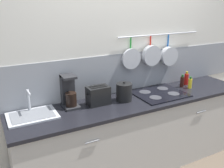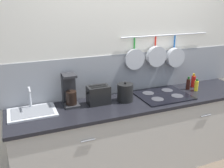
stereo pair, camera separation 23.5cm
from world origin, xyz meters
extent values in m
plane|color=brown|center=(0.00, 0.00, 0.00)|extent=(12.00, 12.00, 0.00)
cube|color=silver|center=(0.00, 0.34, 1.30)|extent=(7.20, 0.06, 2.60)
cube|color=gray|center=(0.00, 0.33, 1.11)|extent=(7.20, 0.07, 0.47)
cylinder|color=#B7BABF|center=(0.48, 0.28, 1.53)|extent=(1.18, 0.02, 0.02)
cylinder|color=green|center=(0.06, 0.28, 1.46)|extent=(0.02, 0.02, 0.12)
cylinder|color=#B7BABF|center=(0.06, 0.26, 1.28)|extent=(0.24, 0.04, 0.24)
cylinder|color=red|center=(0.34, 0.28, 1.47)|extent=(0.02, 0.02, 0.11)
cylinder|color=#B7BABF|center=(0.34, 0.25, 1.30)|extent=(0.25, 0.07, 0.25)
cylinder|color=#1959B2|center=(0.61, 0.28, 1.45)|extent=(0.02, 0.02, 0.15)
cylinder|color=#B7BABF|center=(0.61, 0.24, 1.26)|extent=(0.24, 0.07, 0.24)
cube|color=#B7B2A8|center=(0.00, 0.00, 0.42)|extent=(2.77, 0.55, 0.85)
cylinder|color=slate|center=(-0.69, -0.29, 0.69)|extent=(0.14, 0.01, 0.01)
cylinder|color=slate|center=(0.69, -0.29, 0.69)|extent=(0.14, 0.01, 0.01)
cube|color=black|center=(0.00, 0.00, 0.86)|extent=(2.81, 0.59, 0.03)
cube|color=#B7BABF|center=(-1.13, 0.11, 0.89)|extent=(0.46, 0.34, 0.01)
cube|color=slate|center=(-1.13, 0.11, 0.90)|extent=(0.39, 0.27, 0.00)
cylinder|color=#B7BABF|center=(-1.13, 0.23, 1.00)|extent=(0.03, 0.03, 0.23)
cylinder|color=#B7BABF|center=(-1.13, 0.17, 1.10)|extent=(0.02, 0.13, 0.02)
cube|color=#262628|center=(-0.74, 0.15, 0.89)|extent=(0.15, 0.22, 0.02)
cube|color=#262628|center=(-0.74, 0.22, 1.05)|extent=(0.14, 0.08, 0.33)
cylinder|color=black|center=(-0.74, 0.13, 0.97)|extent=(0.11, 0.11, 0.14)
cube|color=#262628|center=(-0.74, 0.17, 1.20)|extent=(0.14, 0.16, 0.02)
cube|color=black|center=(-0.45, 0.08, 0.98)|extent=(0.23, 0.15, 0.20)
cube|color=black|center=(-0.45, 0.06, 1.08)|extent=(0.17, 0.03, 0.00)
cube|color=black|center=(-0.45, 0.11, 1.08)|extent=(0.17, 0.03, 0.00)
cube|color=black|center=(-0.58, 0.08, 1.02)|extent=(0.02, 0.02, 0.02)
cylinder|color=black|center=(-0.16, 0.05, 0.98)|extent=(0.17, 0.17, 0.20)
sphere|color=black|center=(-0.16, 0.05, 1.09)|extent=(0.02, 0.02, 0.02)
cube|color=black|center=(0.31, 0.03, 0.89)|extent=(0.58, 0.51, 0.01)
cylinder|color=#38383D|center=(0.18, -0.07, 0.89)|extent=(0.14, 0.14, 0.00)
cylinder|color=#38383D|center=(0.44, -0.07, 0.89)|extent=(0.14, 0.14, 0.00)
cylinder|color=#38383D|center=(0.18, 0.13, 0.89)|extent=(0.14, 0.14, 0.00)
cylinder|color=#38383D|center=(0.44, 0.13, 0.89)|extent=(0.14, 0.14, 0.00)
cylinder|color=#33140F|center=(0.72, 0.09, 0.95)|extent=(0.05, 0.05, 0.13)
cylinder|color=#194C19|center=(0.72, 0.09, 1.03)|extent=(0.03, 0.03, 0.03)
cylinder|color=yellow|center=(0.78, 0.01, 0.94)|extent=(0.05, 0.05, 0.12)
cylinder|color=#194C19|center=(0.78, 0.01, 1.02)|extent=(0.03, 0.03, 0.03)
cylinder|color=red|center=(0.84, 0.14, 0.95)|extent=(0.05, 0.05, 0.14)
cylinder|color=#B28C19|center=(0.84, 0.14, 1.04)|extent=(0.03, 0.03, 0.03)
camera|label=1|loc=(-1.47, -2.14, 1.93)|focal=40.00mm
camera|label=2|loc=(-1.25, -2.24, 1.93)|focal=40.00mm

